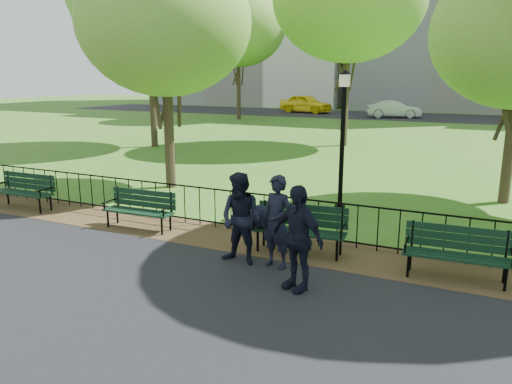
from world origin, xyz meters
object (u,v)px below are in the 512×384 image
at_px(park_bench_left_a, 141,205).
at_px(tree_near_w, 165,22).
at_px(park_bench_main, 281,220).
at_px(person_left, 277,222).
at_px(lamppost, 342,136).
at_px(park_bench_right_a, 457,248).
at_px(taxi, 306,104).
at_px(park_bench_left_b, 25,187).
at_px(person_right, 297,238).
at_px(tree_far_w, 238,25).
at_px(sedan_silver, 394,109).
at_px(person_mid, 241,219).

xyz_separation_m(park_bench_left_a, tree_near_w, (-1.86, 3.76, 4.26)).
xyz_separation_m(park_bench_main, tree_near_w, (-5.25, 3.80, 4.16)).
distance_m(park_bench_left_a, person_left, 3.73).
bearing_deg(lamppost, park_bench_left_a, -137.12).
xyz_separation_m(park_bench_left_a, park_bench_right_a, (6.52, 0.01, 0.02)).
xyz_separation_m(lamppost, tree_near_w, (-5.42, 0.46, 2.91)).
bearing_deg(taxi, tree_near_w, -156.12).
relative_size(park_bench_left_b, tree_near_w, 0.25).
xyz_separation_m(park_bench_left_b, tree_near_w, (1.84, 3.68, 4.23)).
distance_m(park_bench_left_a, person_right, 4.55).
relative_size(park_bench_main, lamppost, 0.54).
height_order(tree_far_w, person_left, tree_far_w).
bearing_deg(park_bench_left_a, park_bench_right_a, -2.55).
distance_m(park_bench_left_a, lamppost, 5.04).
distance_m(park_bench_left_b, park_bench_right_a, 10.23).
bearing_deg(person_right, park_bench_left_b, -170.17).
bearing_deg(lamppost, park_bench_left_b, -156.08).
xyz_separation_m(park_bench_left_a, lamppost, (3.56, 3.31, 1.35)).
relative_size(lamppost, taxi, 0.73).
xyz_separation_m(park_bench_right_a, sedan_silver, (-7.09, 32.03, 0.14)).
relative_size(park_bench_left_a, park_bench_right_a, 0.96).
relative_size(tree_near_w, person_mid, 4.16).
relative_size(park_bench_main, person_left, 1.12).
distance_m(park_bench_right_a, tree_far_w, 31.66).
distance_m(park_bench_left_b, person_mid, 6.76).
bearing_deg(person_left, park_bench_left_a, 179.48).
distance_m(tree_far_w, person_left, 30.80).
height_order(park_bench_right_a, person_mid, person_mid).
xyz_separation_m(person_right, sedan_silver, (-4.85, 33.57, -0.17)).
bearing_deg(person_right, taxi, 131.20).
xyz_separation_m(park_bench_main, sedan_silver, (-3.96, 32.08, 0.06)).
height_order(person_mid, person_right, person_right).
height_order(park_bench_main, tree_far_w, tree_far_w).
xyz_separation_m(person_left, person_mid, (-0.65, -0.11, 0.00)).
bearing_deg(tree_near_w, park_bench_right_a, -24.09).
relative_size(park_bench_main, person_mid, 1.12).
relative_size(tree_near_w, taxi, 1.46).
bearing_deg(park_bench_left_a, taxi, 101.59).
height_order(lamppost, person_right, lamppost).
bearing_deg(taxi, person_left, -149.35).
bearing_deg(park_bench_main, person_right, -64.73).
distance_m(tree_far_w, sedan_silver, 13.72).
xyz_separation_m(lamppost, taxi, (-12.22, 30.74, -1.06)).
relative_size(park_bench_right_a, sedan_silver, 0.42).
bearing_deg(park_bench_left_b, person_right, -13.45).
xyz_separation_m(park_bench_left_b, taxi, (-4.95, 33.96, 0.26)).
bearing_deg(person_mid, tree_far_w, 121.86).
height_order(tree_far_w, person_mid, tree_far_w).
distance_m(park_bench_left_b, person_right, 8.15).
distance_m(tree_far_w, person_right, 31.72).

